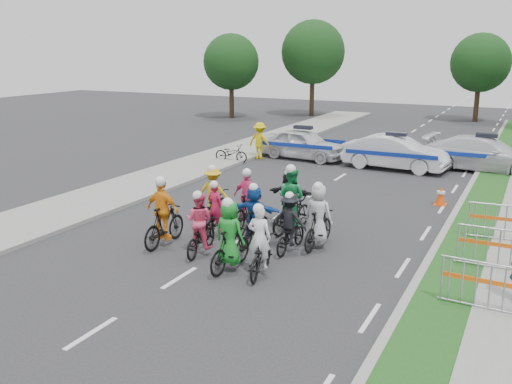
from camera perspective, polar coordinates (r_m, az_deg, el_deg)
The scene contains 28 objects.
ground at distance 13.75m, azimuth -7.66°, elevation -8.52°, with size 90.00×90.00×0.00m, color #28282B.
curb_right at distance 16.44m, azimuth 17.71°, elevation -5.00°, with size 0.20×60.00×0.12m, color gray.
grass_strip at distance 16.36m, azimuth 20.13°, elevation -5.32°, with size 1.20×60.00×0.11m, color #1D3F14.
sidewalk_left at distance 21.30m, azimuth -14.69°, elevation -0.40°, with size 3.00×60.00×0.13m, color gray.
rider_0 at distance 13.64m, azimuth 0.41°, elevation -5.91°, with size 0.93×1.83×1.78m.
rider_1 at distance 13.87m, azimuth -2.63°, elevation -5.01°, with size 0.81×1.79×1.85m.
rider_2 at distance 15.03m, azimuth -5.62°, elevation -3.81°, with size 0.81×1.76×1.73m.
rider_3 at distance 15.74m, azimuth -9.22°, elevation -2.69°, with size 1.00×1.88×1.97m.
rider_4 at distance 15.16m, azimuth 3.43°, elevation -3.59°, with size 0.94×1.64×1.66m.
rider_5 at distance 15.69m, azimuth -0.13°, elevation -2.61°, with size 1.39×1.66×1.74m.
rider_6 at distance 16.41m, azimuth -4.01°, elevation -2.56°, with size 0.80×1.69×1.66m.
rider_7 at distance 15.48m, azimuth 6.24°, elevation -3.01°, with size 0.80×1.79×1.85m.
rider_8 at distance 16.77m, azimuth 3.54°, elevation -1.48°, with size 1.00×2.08×2.03m.
rider_9 at distance 17.17m, azimuth -0.79°, elevation -1.23°, with size 0.93×1.75×1.82m.
rider_10 at distance 17.84m, azimuth -4.25°, elevation -0.68°, with size 1.07×1.83×1.80m.
rider_11 at distance 17.47m, azimuth 3.35°, elevation -0.86°, with size 1.41×1.68×1.74m.
police_car_0 at distance 27.83m, azimuth 4.71°, elevation 4.81°, with size 1.72×4.28×1.46m, color silver.
police_car_1 at distance 26.05m, azimuth 13.76°, elevation 3.84°, with size 1.59×4.56×1.50m, color silver.
police_car_2 at distance 26.93m, azimuth 21.93°, elevation 3.54°, with size 2.10×5.16×1.50m, color silver.
marshal_hiviz at distance 27.71m, azimuth 0.38°, elevation 5.15°, with size 1.15×0.66×1.77m, color #D6BD0B.
barrier_0 at distance 12.57m, azimuth 22.33°, elevation -9.01°, with size 2.00×0.50×1.12m, color #A5A8AD, non-canonical shape.
barrier_1 at distance 14.90m, azimuth 23.13°, elevation -5.46°, with size 2.00×0.50×1.12m, color #A5A8AD, non-canonical shape.
barrier_2 at distance 17.12m, azimuth 23.67°, elevation -3.02°, with size 2.00×0.50×1.12m, color #A5A8AD, non-canonical shape.
cone_0 at distance 20.62m, azimuth 17.99°, elevation -0.33°, with size 0.40×0.40×0.70m.
parked_bike at distance 26.98m, azimuth -2.49°, elevation 3.90°, with size 0.57×1.64×0.86m, color black.
tree_0 at distance 43.91m, azimuth -2.50°, elevation 12.86°, with size 4.20×4.20×6.30m.
tree_3 at distance 45.43m, azimuth 5.72°, elevation 13.74°, with size 4.90×4.90×7.35m.
tree_4 at distance 44.64m, azimuth 21.53°, elevation 11.93°, with size 4.20×4.20×6.30m.
Camera 1 is at (7.22, -10.43, 5.31)m, focal length 40.00 mm.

